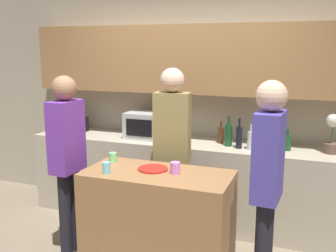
# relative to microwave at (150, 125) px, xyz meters

# --- Properties ---
(back_wall) EXTENTS (6.40, 0.40, 2.70)m
(back_wall) POSITION_rel_microwave_xyz_m (0.43, 0.24, 0.46)
(back_wall) COLOR #B2A893
(back_wall) RESTS_ON ground_plane
(back_counter) EXTENTS (3.60, 0.62, 0.92)m
(back_counter) POSITION_rel_microwave_xyz_m (0.43, -0.03, -0.61)
(back_counter) COLOR #B7AD99
(back_counter) RESTS_ON ground_plane
(kitchen_island) EXTENTS (1.25, 0.60, 0.93)m
(kitchen_island) POSITION_rel_microwave_xyz_m (0.57, -1.17, -0.61)
(kitchen_island) COLOR #996B42
(kitchen_island) RESTS_ON ground_plane
(microwave) EXTENTS (0.52, 0.39, 0.30)m
(microwave) POSITION_rel_microwave_xyz_m (0.00, 0.00, 0.00)
(microwave) COLOR #B7BABC
(microwave) RESTS_ON back_counter
(toaster) EXTENTS (0.26, 0.16, 0.18)m
(toaster) POSITION_rel_microwave_xyz_m (-1.00, 0.00, -0.06)
(toaster) COLOR black
(toaster) RESTS_ON back_counter
(potted_plant) EXTENTS (0.14, 0.14, 0.40)m
(potted_plant) POSITION_rel_microwave_xyz_m (1.95, 0.00, 0.05)
(potted_plant) COLOR brown
(potted_plant) RESTS_ON back_counter
(bottle_0) EXTENTS (0.07, 0.07, 0.24)m
(bottle_0) POSITION_rel_microwave_xyz_m (0.83, 0.03, -0.06)
(bottle_0) COLOR #472814
(bottle_0) RESTS_ON back_counter
(bottle_1) EXTENTS (0.08, 0.08, 0.32)m
(bottle_1) POSITION_rel_microwave_xyz_m (0.93, -0.06, -0.03)
(bottle_1) COLOR #194723
(bottle_1) RESTS_ON back_counter
(bottle_2) EXTENTS (0.07, 0.07, 0.32)m
(bottle_2) POSITION_rel_microwave_xyz_m (1.06, -0.12, -0.03)
(bottle_2) COLOR black
(bottle_2) RESTS_ON back_counter
(bottle_3) EXTENTS (0.08, 0.08, 0.26)m
(bottle_3) POSITION_rel_microwave_xyz_m (1.18, -0.12, -0.05)
(bottle_3) COLOR silver
(bottle_3) RESTS_ON back_counter
(bottle_4) EXTENTS (0.08, 0.08, 0.24)m
(bottle_4) POSITION_rel_microwave_xyz_m (1.30, 0.05, -0.06)
(bottle_4) COLOR #194723
(bottle_4) RESTS_ON back_counter
(bottle_5) EXTENTS (0.06, 0.06, 0.25)m
(bottle_5) POSITION_rel_microwave_xyz_m (1.41, 0.07, -0.05)
(bottle_5) COLOR silver
(bottle_5) RESTS_ON back_counter
(bottle_6) EXTENTS (0.08, 0.08, 0.22)m
(bottle_6) POSITION_rel_microwave_xyz_m (1.53, -0.03, -0.07)
(bottle_6) COLOR #194723
(bottle_6) RESTS_ON back_counter
(plate_on_island) EXTENTS (0.26, 0.26, 0.01)m
(plate_on_island) POSITION_rel_microwave_xyz_m (0.51, -1.12, -0.14)
(plate_on_island) COLOR red
(plate_on_island) RESTS_ON kitchen_island
(cup_0) EXTENTS (0.07, 0.07, 0.10)m
(cup_0) POSITION_rel_microwave_xyz_m (0.18, -1.35, -0.10)
(cup_0) COLOR #7BD1E9
(cup_0) RESTS_ON kitchen_island
(cup_1) EXTENTS (0.07, 0.07, 0.08)m
(cup_1) POSITION_rel_microwave_xyz_m (0.07, -1.02, -0.11)
(cup_1) COLOR #83E38A
(cup_1) RESTS_ON kitchen_island
(cup_2) EXTENTS (0.08, 0.08, 0.10)m
(cup_2) POSITION_rel_microwave_xyz_m (0.72, -1.15, -0.10)
(cup_2) COLOR #D884E6
(cup_2) RESTS_ON kitchen_island
(person_left) EXTENTS (0.23, 0.35, 1.73)m
(person_left) POSITION_rel_microwave_xyz_m (1.47, -1.23, -0.04)
(person_left) COLOR black
(person_left) RESTS_ON ground_plane
(person_center) EXTENTS (0.36, 0.23, 1.77)m
(person_center) POSITION_rel_microwave_xyz_m (0.50, -0.61, -0.01)
(person_center) COLOR black
(person_center) RESTS_ON ground_plane
(person_right) EXTENTS (0.22, 0.34, 1.71)m
(person_right) POSITION_rel_microwave_xyz_m (-0.33, -1.15, -0.05)
(person_right) COLOR black
(person_right) RESTS_ON ground_plane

